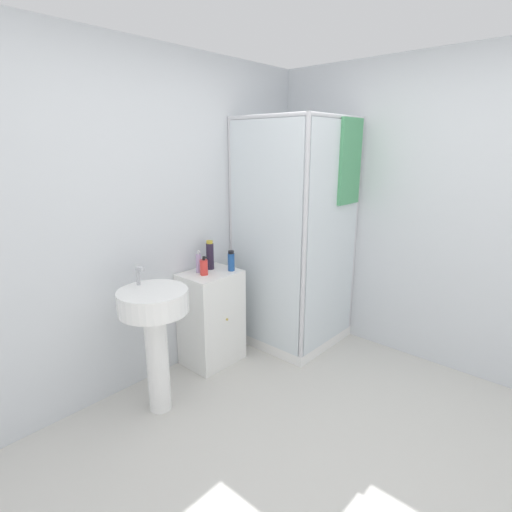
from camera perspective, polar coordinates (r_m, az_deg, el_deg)
ground_plane at (r=2.58m, az=11.33°, el=-29.17°), size 12.00×12.00×0.00m
wall_back at (r=3.09m, az=-15.56°, el=4.70°), size 6.40×0.06×2.50m
wall_right at (r=3.48m, az=27.01°, el=4.75°), size 0.06×6.40×2.50m
shower_enclosure at (r=3.69m, az=5.79°, el=-3.71°), size 0.83×0.86×2.04m
vanity_cabinet at (r=3.42m, az=-6.38°, el=-8.72°), size 0.47×0.38×0.80m
sink at (r=2.78m, az=-14.27°, el=-9.21°), size 0.46×0.46×1.02m
soap_dispenser at (r=3.21m, az=-7.45°, el=-1.58°), size 0.06×0.07×0.15m
shampoo_bottle_tall_black at (r=3.34m, az=-6.59°, el=0.11°), size 0.06×0.06×0.24m
shampoo_bottle_blue at (r=3.29m, az=-3.57°, el=-0.74°), size 0.06×0.06×0.17m
lotion_bottle_white at (r=3.27m, az=-8.20°, el=-1.01°), size 0.04×0.04×0.18m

